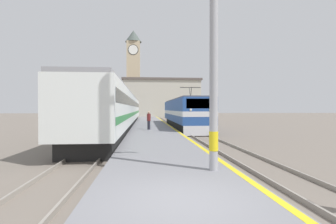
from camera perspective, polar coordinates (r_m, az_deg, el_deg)
ground_plane at (r=35.48m, az=-3.82°, el=-2.97°), size 200.00×200.00×0.00m
platform at (r=30.48m, az=-3.61°, el=-3.21°), size 4.24×140.00×0.39m
rail_track_near at (r=30.81m, az=3.29°, el=-3.48°), size 2.83×140.00×0.16m
rail_track_far at (r=30.60m, az=-10.07°, el=-3.51°), size 2.84×140.00×0.16m
locomotive_train at (r=30.43m, az=3.38°, el=-0.26°), size 2.92×18.82×4.40m
passenger_train at (r=32.40m, az=-9.79°, el=0.41°), size 2.92×43.60×3.92m
catenary_mast at (r=8.57m, az=10.51°, el=17.91°), size 2.67×0.28×8.89m
person_on_platform at (r=23.89m, az=-4.20°, el=-1.74°), size 0.34×0.34×1.66m
clock_tower at (r=73.41m, az=-7.53°, el=8.83°), size 4.45×4.45×23.80m
station_building at (r=66.73m, az=-1.40°, el=3.00°), size 19.59×7.38×9.82m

